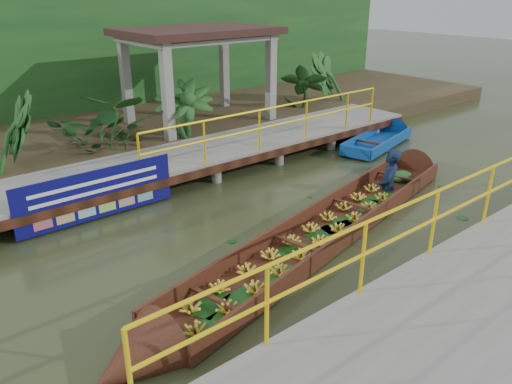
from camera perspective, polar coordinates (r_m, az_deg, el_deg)
ground at (r=9.39m, az=0.10°, el=-4.88°), size 80.00×80.00×0.00m
land_strip at (r=15.45m, az=-18.10°, el=6.04°), size 30.00×8.00×0.45m
far_dock at (r=11.84m, az=-10.52°, el=3.20°), size 16.00×2.06×1.66m
near_dock at (r=7.82m, az=26.84°, el=-11.17°), size 18.00×2.40×1.73m
pavilion at (r=15.27m, az=-6.66°, el=16.75°), size 4.40×3.00×3.00m
foliage_backdrop at (r=17.41m, az=-22.08°, el=13.30°), size 30.00×0.80×4.00m
vendor_boat at (r=9.67m, az=9.45°, el=-2.61°), size 10.25×3.11×2.31m
moored_blue_boat at (r=15.58m, az=14.89°, el=6.23°), size 3.54×1.68×0.82m
blue_banner at (r=10.21m, az=-17.67°, el=-0.23°), size 3.19×0.04×1.00m
tropical_plants at (r=13.87m, az=-9.44°, el=9.76°), size 14.40×1.40×1.75m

